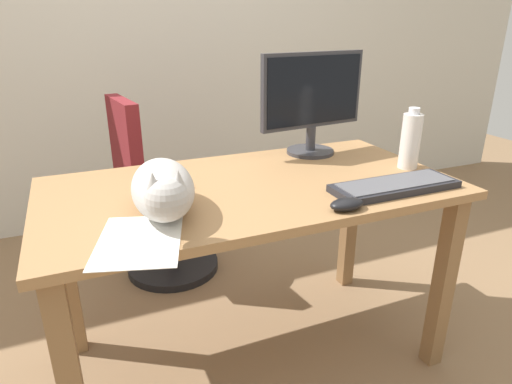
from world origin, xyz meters
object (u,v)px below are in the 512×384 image
object	(u,v)px
keyboard	(395,186)
cat	(163,189)
water_bottle	(410,140)
office_chair	(159,201)
computer_mouse	(347,204)
monitor	(313,100)

from	to	relation	value
keyboard	cat	world-z (taller)	cat
cat	water_bottle	distance (m)	0.96
office_chair	water_bottle	world-z (taller)	water_bottle
cat	office_chair	bearing A→B (deg)	81.60
keyboard	cat	distance (m)	0.76
office_chair	computer_mouse	distance (m)	1.21
office_chair	cat	distance (m)	1.01
office_chair	keyboard	distance (m)	1.23
office_chair	computer_mouse	world-z (taller)	office_chair
office_chair	computer_mouse	xyz separation A→B (m)	(0.37, -1.09, 0.35)
keyboard	cat	size ratio (longest dim) A/B	0.72
monitor	keyboard	xyz separation A→B (m)	(0.05, -0.49, -0.21)
keyboard	computer_mouse	bearing A→B (deg)	-161.62
monitor	water_bottle	xyz separation A→B (m)	(0.25, -0.32, -0.12)
computer_mouse	water_bottle	distance (m)	0.52
monitor	keyboard	distance (m)	0.54
computer_mouse	water_bottle	xyz separation A→B (m)	(0.44, 0.25, 0.09)
keyboard	computer_mouse	xyz separation A→B (m)	(-0.24, -0.08, 0.00)
office_chair	cat	world-z (taller)	office_chair
office_chair	monitor	size ratio (longest dim) A/B	1.96
computer_mouse	water_bottle	size ratio (longest dim) A/B	0.48
monitor	cat	distance (m)	0.82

